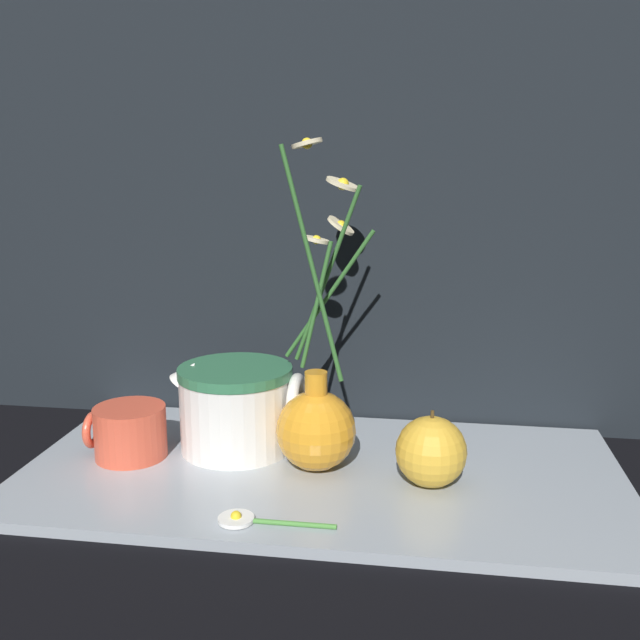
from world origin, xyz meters
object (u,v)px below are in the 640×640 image
ceramic_pitcher (237,404)px  orange_fruit (431,452)px  vase_with_flowers (317,418)px  yellow_mug (127,433)px

ceramic_pitcher → orange_fruit: 0.25m
vase_with_flowers → yellow_mug: vase_with_flowers is taller
ceramic_pitcher → orange_fruit: ceramic_pitcher is taller
vase_with_flowers → ceramic_pitcher: bearing=159.4°
ceramic_pitcher → orange_fruit: size_ratio=1.92×
vase_with_flowers → orange_fruit: 0.14m
ceramic_pitcher → yellow_mug: bearing=-158.7°
yellow_mug → ceramic_pitcher: (0.12, 0.05, 0.03)m
vase_with_flowers → yellow_mug: 0.23m
orange_fruit → yellow_mug: bearing=176.6°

